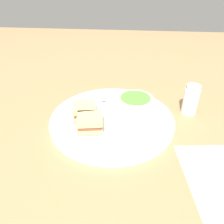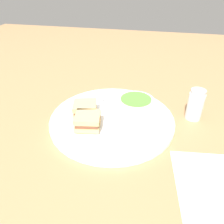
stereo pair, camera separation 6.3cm
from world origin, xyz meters
name	(u,v)px [view 2 (the right image)]	position (x,y,z in m)	size (l,w,h in m)	color
ground_plane	(112,122)	(0.00, 0.00, 0.00)	(2.40, 2.40, 0.00)	#9E754C
plate	(112,119)	(0.00, 0.00, 0.01)	(0.36, 0.36, 0.02)	white
soup_bowl	(135,107)	(-0.07, -0.02, 0.05)	(0.10, 0.10, 0.06)	white
spoon	(109,99)	(0.03, -0.09, 0.02)	(0.13, 0.03, 0.01)	silver
sandwich_half_near	(85,109)	(0.08, 0.01, 0.04)	(0.08, 0.08, 0.04)	tan
sandwich_half_far	(88,121)	(0.05, 0.06, 0.04)	(0.08, 0.08, 0.04)	tan
salt_shaker	(195,105)	(-0.24, -0.08, 0.05)	(0.05, 0.05, 0.10)	silver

